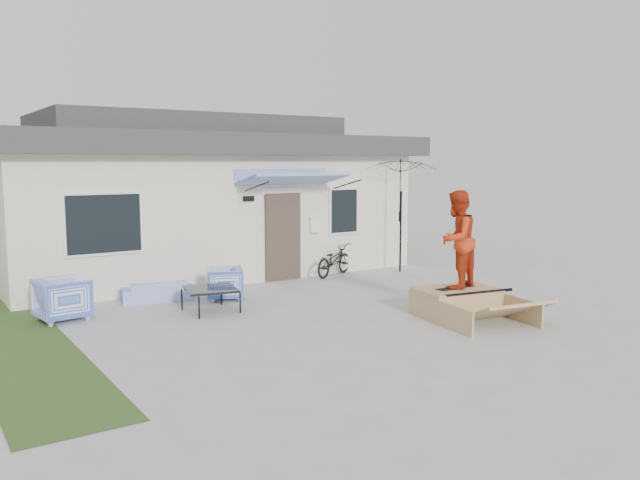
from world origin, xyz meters
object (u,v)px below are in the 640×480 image
coffee_table (211,300)px  armchair_left (62,297)px  armchair_right (224,282)px  skate_ramp (457,302)px  skater (457,237)px  patio_umbrella (401,205)px  loveseat (158,287)px  bicycle (334,257)px  skateboard (455,287)px

coffee_table → armchair_left: bearing=161.0°
armchair_right → skate_ramp: (3.07, -3.59, -0.13)m
skater → patio_umbrella: bearing=-136.1°
loveseat → bicycle: bearing=-163.8°
loveseat → patio_umbrella: 6.62m
bicycle → patio_umbrella: bearing=-129.2°
patio_umbrella → skateboard: 4.80m
skater → armchair_right: bearing=-67.1°
armchair_right → skate_ramp: size_ratio=0.38×
coffee_table → skate_ramp: skate_ramp is taller
armchair_right → coffee_table: 1.07m
armchair_left → coffee_table: (2.50, -0.86, -0.20)m
coffee_table → bicycle: (4.15, 1.84, 0.25)m
armchair_left → bicycle: bearing=-89.7°
armchair_right → patio_umbrella: bearing=118.5°
armchair_right → coffee_table: armchair_right is taller
coffee_table → patio_umbrella: (5.93, 1.37, 1.52)m
armchair_right → bicycle: (3.48, 1.02, 0.11)m
skateboard → skater: 0.94m
bicycle → armchair_right: bearing=81.9°
skate_ramp → bicycle: bearing=94.8°
armchair_right → bicycle: bearing=128.8°
armchair_right → loveseat: bearing=-95.6°
coffee_table → loveseat: bearing=109.7°
patio_umbrella → bicycle: bearing=165.1°
bicycle → patio_umbrella: patio_umbrella is taller
bicycle → coffee_table: bearing=89.5°
armchair_left → skate_ramp: (6.24, -3.63, -0.18)m
armchair_right → coffee_table: (-0.67, -0.82, -0.14)m
armchair_left → coffee_table: 2.65m
armchair_right → skateboard: bearing=63.5°
coffee_table → skater: bearing=-36.0°
loveseat → armchair_right: 1.36m
skateboard → loveseat: bearing=133.5°
bicycle → skate_ramp: 4.64m
armchair_right → patio_umbrella: patio_umbrella is taller
skater → skateboard: bearing=-108.1°
bicycle → skater: size_ratio=0.83×
skate_ramp → skateboard: 0.28m
patio_umbrella → skate_ramp: (-2.19, -4.14, -1.50)m
patio_umbrella → skate_ramp: 4.92m
armchair_left → armchair_right: size_ratio=1.15×
loveseat → patio_umbrella: size_ratio=0.66×
bicycle → skate_ramp: (-0.41, -4.61, -0.24)m
coffee_table → patio_umbrella: 6.27m
skate_ramp → skateboard: size_ratio=2.25×
armchair_left → skater: size_ratio=0.47×
loveseat → coffee_table: loveseat is taller
skateboard → skater: (0.00, -0.00, 0.94)m
armchair_left → patio_umbrella: bearing=-94.6°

